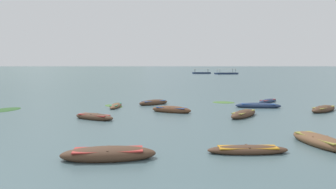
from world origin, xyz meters
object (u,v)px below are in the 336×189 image
at_px(rowboat_4, 258,106).
at_px(rowboat_5, 320,141).
at_px(rowboat_10, 154,103).
at_px(ferry_0, 201,73).
at_px(rowboat_6, 324,109).
at_px(rowboat_7, 244,114).
at_px(ferry_1, 226,73).
at_px(rowboat_3, 116,106).
at_px(rowboat_8, 94,117).
at_px(rowboat_0, 248,150).
at_px(rowboat_2, 108,154).
at_px(rowboat_9, 268,101).
at_px(rowboat_1, 171,110).

relative_size(rowboat_4, rowboat_5, 1.06).
relative_size(rowboat_10, ferry_0, 0.42).
height_order(rowboat_6, rowboat_7, rowboat_7).
bearing_deg(ferry_1, rowboat_3, -108.93).
distance_m(rowboat_8, ferry_0, 127.79).
bearing_deg(rowboat_7, rowboat_0, -105.70).
relative_size(rowboat_2, rowboat_10, 1.20).
height_order(rowboat_8, rowboat_9, rowboat_8).
bearing_deg(rowboat_9, rowboat_0, -113.05).
relative_size(rowboat_6, ferry_1, 0.37).
relative_size(rowboat_7, rowboat_10, 1.12).
bearing_deg(rowboat_10, rowboat_1, -75.34).
bearing_deg(rowboat_4, rowboat_9, 58.60).
xyz_separation_m(rowboat_0, rowboat_3, (-7.65, 16.60, 0.00)).
relative_size(rowboat_5, rowboat_8, 1.19).
height_order(rowboat_3, rowboat_7, rowboat_7).
distance_m(rowboat_7, rowboat_10, 10.70).
relative_size(rowboat_1, rowboat_3, 1.02).
xyz_separation_m(rowboat_10, ferry_0, (24.20, 115.81, 0.25)).
height_order(rowboat_3, rowboat_4, rowboat_4).
relative_size(rowboat_0, rowboat_10, 1.10).
height_order(rowboat_3, ferry_1, ferry_1).
distance_m(rowboat_8, rowboat_9, 19.57).
height_order(rowboat_7, rowboat_10, rowboat_7).
xyz_separation_m(rowboat_2, rowboat_3, (-1.38, 17.18, -0.07)).
xyz_separation_m(rowboat_3, rowboat_4, (13.52, -1.04, 0.04)).
bearing_deg(ferry_1, rowboat_8, -108.32).
height_order(rowboat_0, rowboat_6, rowboat_6).
bearing_deg(rowboat_10, rowboat_8, -117.76).
bearing_deg(rowboat_2, ferry_1, 74.07).
distance_m(rowboat_0, rowboat_8, 13.05).
distance_m(rowboat_3, rowboat_6, 18.80).
height_order(rowboat_1, ferry_0, ferry_0).
bearing_deg(rowboat_1, rowboat_6, -1.03).
bearing_deg(rowboat_9, rowboat_2, -125.90).
xyz_separation_m(rowboat_1, rowboat_2, (-3.70, -13.63, 0.00)).
relative_size(rowboat_9, ferry_1, 0.30).
height_order(rowboat_3, rowboat_10, rowboat_10).
bearing_deg(rowboat_1, rowboat_4, 16.56).
bearing_deg(rowboat_9, ferry_1, 78.59).
relative_size(rowboat_1, rowboat_7, 0.95).
distance_m(rowboat_2, rowboat_4, 20.19).
xyz_separation_m(rowboat_6, rowboat_7, (-7.84, -2.44, 0.01)).
distance_m(rowboat_0, rowboat_6, 16.72).
height_order(rowboat_4, rowboat_6, rowboat_6).
distance_m(rowboat_1, rowboat_5, 13.58).
distance_m(rowboat_10, ferry_0, 118.31).
distance_m(rowboat_1, rowboat_7, 6.11).
height_order(rowboat_2, ferry_1, ferry_1).
bearing_deg(ferry_1, rowboat_5, -101.65).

